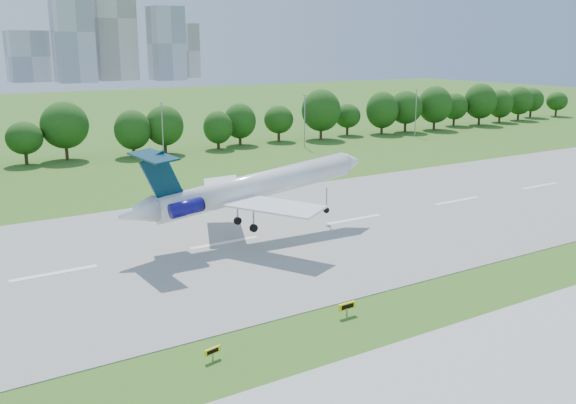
% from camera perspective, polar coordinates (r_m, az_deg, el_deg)
% --- Properties ---
extents(ground, '(600.00, 600.00, 0.00)m').
position_cam_1_polar(ground, '(58.54, 5.65, -9.91)').
color(ground, '#366119').
rests_on(ground, ground).
extents(runway, '(400.00, 45.00, 0.08)m').
position_cam_1_polar(runway, '(78.41, -5.68, -3.65)').
color(runway, gray).
rests_on(runway, ground).
extents(tree_line, '(288.40, 8.40, 10.40)m').
position_cam_1_polar(tree_line, '(139.13, -18.40, 5.98)').
color(tree_line, '#382314').
rests_on(tree_line, ground).
extents(light_poles, '(175.90, 0.25, 12.19)m').
position_cam_1_polar(light_poles, '(128.89, -18.37, 5.48)').
color(light_poles, gray).
rests_on(light_poles, ground).
extents(skyline, '(127.00, 52.00, 80.00)m').
position_cam_1_polar(skyline, '(452.76, -15.78, 14.21)').
color(skyline, '#B2B2B7').
rests_on(skyline, ground).
extents(airliner, '(34.22, 24.86, 10.67)m').
position_cam_1_polar(airliner, '(78.03, -3.79, 1.29)').
color(airliner, white).
rests_on(airliner, ground).
extents(taxi_sign_left, '(1.81, 0.29, 1.27)m').
position_cam_1_polar(taxi_sign_left, '(57.78, 5.26, -9.22)').
color(taxi_sign_left, gray).
rests_on(taxi_sign_left, ground).
extents(taxi_sign_centre, '(1.46, 0.46, 1.02)m').
position_cam_1_polar(taxi_sign_centre, '(50.53, -6.72, -13.03)').
color(taxi_sign_centre, gray).
rests_on(taxi_sign_centre, ground).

